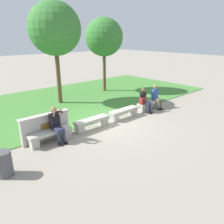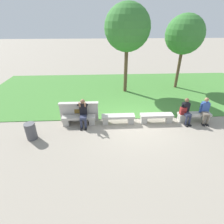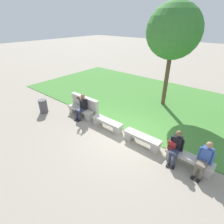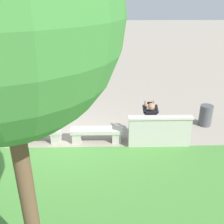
{
  "view_description": "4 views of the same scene",
  "coord_description": "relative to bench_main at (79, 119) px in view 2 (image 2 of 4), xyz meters",
  "views": [
    {
      "loc": [
        -6.02,
        -6.97,
        3.75
      ],
      "look_at": [
        -0.49,
        -0.75,
        0.83
      ],
      "focal_mm": 35.0,
      "sensor_mm": 36.0,
      "label": 1
    },
    {
      "loc": [
        -1.64,
        -7.36,
        4.64
      ],
      "look_at": [
        -1.27,
        -0.23,
        0.76
      ],
      "focal_mm": 28.0,
      "sensor_mm": 36.0,
      "label": 2
    },
    {
      "loc": [
        3.75,
        -5.26,
        4.65
      ],
      "look_at": [
        -0.55,
        -0.14,
        1.08
      ],
      "focal_mm": 28.0,
      "sensor_mm": 36.0,
      "label": 3
    },
    {
      "loc": [
        -1.28,
        7.22,
        4.33
      ],
      "look_at": [
        -1.45,
        -0.27,
        0.9
      ],
      "focal_mm": 42.0,
      "sensor_mm": 36.0,
      "label": 4
    }
  ],
  "objects": [
    {
      "name": "ground_plane",
      "position": [
        2.87,
        0.0,
        -0.29
      ],
      "size": [
        80.0,
        80.0,
        0.0
      ],
      "primitive_type": "plane",
      "color": "gray"
    },
    {
      "name": "grass_strip",
      "position": [
        2.87,
        4.38,
        -0.27
      ],
      "size": [
        19.35,
        8.0,
        0.03
      ],
      "primitive_type": "cube",
      "color": "#478438",
      "rests_on": "ground"
    },
    {
      "name": "bench_main",
      "position": [
        0.0,
        0.0,
        0.0
      ],
      "size": [
        1.61,
        0.4,
        0.45
      ],
      "color": "#B7B2A8",
      "rests_on": "ground"
    },
    {
      "name": "bench_near",
      "position": [
        1.91,
        0.0,
        0.0
      ],
      "size": [
        1.61,
        0.4,
        0.45
      ],
      "color": "#B7B2A8",
      "rests_on": "ground"
    },
    {
      "name": "bench_mid",
      "position": [
        3.82,
        0.0,
        0.0
      ],
      "size": [
        1.61,
        0.4,
        0.45
      ],
      "color": "#B7B2A8",
      "rests_on": "ground"
    },
    {
      "name": "bench_far",
      "position": [
        5.73,
        0.0,
        0.0
      ],
      "size": [
        1.61,
        0.4,
        0.45
      ],
      "color": "#B7B2A8",
      "rests_on": "ground"
    },
    {
      "name": "backrest_wall_with_plaque",
      "position": [
        0.0,
        0.34,
        0.23
      ],
      "size": [
        1.92,
        0.24,
        1.01
      ],
      "color": "#B7B2A8",
      "rests_on": "ground"
    },
    {
      "name": "person_photographer",
      "position": [
        0.25,
        -0.08,
        0.45
      ],
      "size": [
        0.47,
        0.72,
        1.32
      ],
      "color": "black",
      "rests_on": "ground"
    },
    {
      "name": "person_distant",
      "position": [
        5.22,
        -0.07,
        0.38
      ],
      "size": [
        0.48,
        0.71,
        1.26
      ],
      "color": "black",
      "rests_on": "ground"
    },
    {
      "name": "person_companion",
      "position": [
        6.17,
        -0.07,
        0.38
      ],
      "size": [
        0.48,
        0.69,
        1.26
      ],
      "color": "black",
      "rests_on": "ground"
    },
    {
      "name": "backpack",
      "position": [
        5.09,
        -0.05,
        0.34
      ],
      "size": [
        0.28,
        0.24,
        0.43
      ],
      "color": "maroon",
      "rests_on": "bench_far"
    },
    {
      "name": "tree_behind_wall",
      "position": [
        6.62,
        4.82,
        3.35
      ],
      "size": [
        2.52,
        2.52,
        4.92
      ],
      "color": "brown",
      "rests_on": "ground"
    },
    {
      "name": "tree_left_background",
      "position": [
        2.76,
        4.22,
        3.79
      ],
      "size": [
        2.8,
        2.8,
        5.5
      ],
      "color": "brown",
      "rests_on": "ground"
    },
    {
      "name": "trash_bin",
      "position": [
        -1.91,
        -1.05,
        0.09
      ],
      "size": [
        0.44,
        0.44,
        0.75
      ],
      "primitive_type": "cylinder",
      "color": "#4C4C51",
      "rests_on": "ground"
    }
  ]
}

